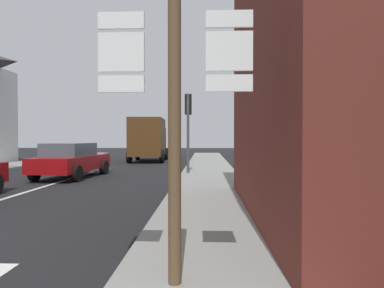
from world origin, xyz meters
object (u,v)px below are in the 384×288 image
(route_sign_post, at_px, (175,118))
(traffic_light_near_right, at_px, (188,115))
(sedan_far, at_px, (71,160))
(delivery_truck, at_px, (149,138))

(route_sign_post, xyz_separation_m, traffic_light_near_right, (-0.43, 11.16, 0.78))
(route_sign_post, distance_m, traffic_light_near_right, 11.20)
(traffic_light_near_right, bearing_deg, sedan_far, -170.28)
(sedan_far, bearing_deg, delivery_truck, 80.41)
(delivery_truck, bearing_deg, traffic_light_near_right, -69.55)
(delivery_truck, distance_m, traffic_light_near_right, 9.50)
(route_sign_post, bearing_deg, traffic_light_near_right, 92.20)
(delivery_truck, height_order, traffic_light_near_right, traffic_light_near_right)
(delivery_truck, bearing_deg, sedan_far, -99.59)
(delivery_truck, height_order, route_sign_post, route_sign_post)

